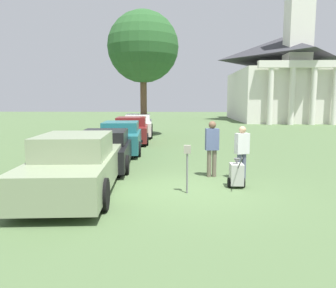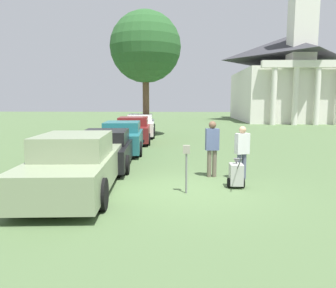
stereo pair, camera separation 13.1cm
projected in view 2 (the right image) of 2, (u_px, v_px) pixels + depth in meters
name	position (u px, v px, depth m)	size (l,w,h in m)	color
ground_plane	(187.00, 190.00, 9.04)	(120.00, 120.00, 0.00)	#4C663D
parked_car_sage	(76.00, 165.00, 8.84)	(2.38, 5.34, 1.58)	gray
parked_car_black	(106.00, 149.00, 12.30)	(2.22, 4.82, 1.36)	black
parked_car_teal	(123.00, 137.00, 15.79)	(2.24, 5.02, 1.45)	#23666B
parked_car_maroon	(134.00, 130.00, 19.28)	(2.27, 4.79, 1.48)	maroon
parked_car_white	(141.00, 126.00, 22.55)	(2.23, 5.09, 1.51)	silver
parking_meter	(186.00, 160.00, 8.64)	(0.18, 0.09, 1.30)	slate
person_worker	(212.00, 145.00, 10.49)	(0.44, 0.26, 1.81)	#665B4C
person_supervisor	(242.00, 149.00, 10.17)	(0.47, 0.36, 1.67)	#515670
equipment_cart	(236.00, 174.00, 9.26)	(0.47, 0.99, 1.00)	#B2B2AD
church	(285.00, 75.00, 39.14)	(10.80, 15.11, 22.20)	silver
shade_tree	(145.00, 47.00, 21.78)	(4.72, 4.72, 8.34)	brown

